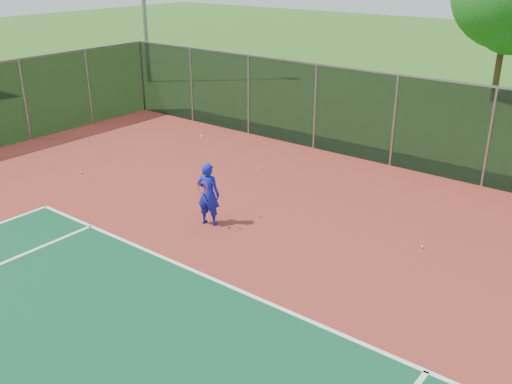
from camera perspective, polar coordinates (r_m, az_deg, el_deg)
court_apron at (r=10.34m, az=3.81°, el=-15.99°), size 30.00×20.00×0.02m
fence_back at (r=18.02m, az=22.30°, el=5.13°), size 30.00×0.06×3.03m
tennis_player at (r=14.50m, az=-4.79°, el=-0.19°), size 0.70×0.69×2.32m
practice_ball_0 at (r=14.15m, az=16.29°, el=-5.27°), size 0.07×0.07×0.07m
practice_ball_1 at (r=18.99m, az=-17.05°, el=1.86°), size 0.07×0.07×0.07m
practice_ball_3 at (r=18.53m, az=0.52°, el=2.38°), size 0.07×0.07×0.07m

